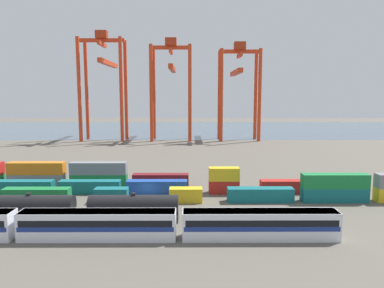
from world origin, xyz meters
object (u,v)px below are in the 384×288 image
Objects in this scene: passenger_train at (98,224)px; freight_tank_row at (29,208)px; shipping_container_2 at (111,195)px; gantry_crane_central at (171,79)px; shipping_container_10 at (90,187)px; gantry_crane_east at (238,81)px; shipping_container_4 at (260,195)px; gantry_crane_west at (104,75)px; shipping_container_5 at (334,195)px; shipping_container_21 at (161,180)px.

freight_tank_row reaches higher than passenger_train.
shipping_container_2 is 0.14× the size of gantry_crane_central.
gantry_crane_east reaches higher than shipping_container_10.
gantry_crane_east is at bearing 65.80° from shipping_container_10.
shipping_container_4 is 33.54m from shipping_container_10.
gantry_crane_central reaches higher than shipping_container_10.
freight_tank_row is 120.44m from gantry_crane_east.
gantry_crane_central is at bearing 0.01° from gantry_crane_west.
shipping_container_5 is at bearing -70.48° from gantry_crane_central.
shipping_container_21 is 93.54m from gantry_crane_east.
shipping_container_10 is at bearing -97.35° from gantry_crane_central.
passenger_train is 1.40× the size of gantry_crane_west.
shipping_container_21 is (18.61, 22.71, -0.85)m from freight_tank_row.
freight_tank_row is 14.87m from shipping_container_2.
gantry_crane_central reaches higher than passenger_train.
freight_tank_row reaches higher than shipping_container_5.
shipping_container_4 is at bearing 0.00° from shipping_container_2.
freight_tank_row is 52.68m from shipping_container_5.
shipping_container_5 is at bearing 0.00° from shipping_container_2.
shipping_container_4 is at bearing -62.73° from gantry_crane_west.
gantry_crane_west is (-31.31, 85.96, 27.25)m from shipping_container_21.
gantry_crane_west is at bearing 100.84° from shipping_container_10.
shipping_container_10 is at bearing -114.20° from gantry_crane_east.
shipping_container_10 is (-32.98, 6.12, 0.00)m from shipping_container_4.
freight_tank_row reaches higher than shipping_container_21.
shipping_container_2 is 41.10m from shipping_container_5.
shipping_container_10 is at bearing 172.53° from shipping_container_5.
passenger_train is at bearing -101.68° from shipping_container_21.
shipping_container_2 is 27.40m from shipping_container_4.
passenger_train is at bearing -83.77° from shipping_container_2.
freight_tank_row is 1.10× the size of gantry_crane_east.
shipping_container_4 is at bearing -77.87° from gantry_crane_central.
gantry_crane_west reaches higher than shipping_container_2.
shipping_container_5 is at bearing 0.00° from shipping_container_4.
passenger_train is at bearing -145.34° from shipping_container_4.
passenger_train is 30.49m from shipping_container_21.
gantry_crane_west is (-23.21, 98.19, 27.25)m from shipping_container_2.
gantry_crane_east is (33.89, 115.80, 23.52)m from passenger_train.
passenger_train is at bearing -29.86° from freight_tank_row.
gantry_crane_east is (27.71, 85.95, 24.36)m from shipping_container_21.
shipping_container_21 is 0.28× the size of gantry_crane_central.
freight_tank_row is at bearing -106.57° from shipping_container_10.
passenger_train is at bearing -92.16° from gantry_crane_central.
gantry_crane_central is at bearing 82.65° from shipping_container_10.
freight_tank_row is 3.82× the size of shipping_container_4.
shipping_container_2 is (-1.92, 17.62, -0.84)m from passenger_train.
gantry_crane_west is (-17.64, 92.07, 27.25)m from shipping_container_10.
gantry_crane_central is (-34.81, 98.20, 25.46)m from shipping_container_5.
shipping_container_2 is at bearing 96.23° from passenger_train.
freight_tank_row is 3.82× the size of shipping_container_10.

